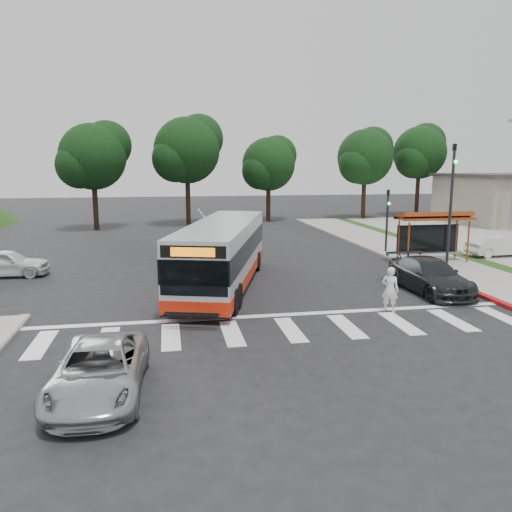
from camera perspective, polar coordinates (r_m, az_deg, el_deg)
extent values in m
plane|color=black|center=(21.77, 0.75, -4.26)|extent=(140.00, 140.00, 0.00)
cube|color=gray|center=(32.83, 17.17, 0.35)|extent=(4.00, 40.00, 0.12)
cube|color=#9E9991|center=(31.96, 13.98, 0.28)|extent=(0.30, 40.00, 0.15)
cube|color=maroon|center=(23.40, 24.00, -3.94)|extent=(0.32, 6.00, 0.15)
cube|color=silver|center=(17.09, 3.97, -8.39)|extent=(18.00, 2.60, 0.01)
cylinder|color=#8E3A17|center=(28.57, 17.02, 1.39)|extent=(0.10, 0.10, 2.30)
cylinder|color=#8E3A17|center=(30.38, 23.07, 1.53)|extent=(0.10, 0.10, 2.30)
cylinder|color=#8E3A17|center=(29.63, 15.97, 1.75)|extent=(0.10, 0.10, 2.30)
cylinder|color=#8E3A17|center=(31.38, 21.88, 1.86)|extent=(0.10, 0.10, 2.30)
cube|color=#8E3A17|center=(29.79, 19.72, 4.11)|extent=(4.20, 1.60, 0.12)
cube|color=#8E3A17|center=(29.82, 19.69, 4.41)|extent=(4.20, 1.32, 0.51)
cube|color=black|center=(30.46, 19.02, 1.91)|extent=(3.80, 0.06, 1.60)
cube|color=gray|center=(30.05, 19.49, 0.32)|extent=(3.60, 0.40, 0.08)
cylinder|color=black|center=(26.12, 21.32, 4.72)|extent=(0.14, 0.14, 6.50)
imported|color=black|center=(26.03, 21.72, 10.75)|extent=(0.16, 0.20, 1.00)
sphere|color=#19E533|center=(25.88, 21.88, 9.97)|extent=(0.18, 0.18, 0.18)
cylinder|color=black|center=(32.39, 14.74, 3.82)|extent=(0.14, 0.14, 4.00)
imported|color=black|center=(32.26, 14.86, 6.46)|extent=(0.16, 0.20, 1.00)
sphere|color=#19E533|center=(32.12, 14.97, 5.82)|extent=(0.18, 0.18, 0.18)
cylinder|color=black|center=(52.73, 12.19, 6.64)|extent=(0.44, 0.44, 4.40)
sphere|color=black|center=(52.64, 12.36, 10.98)|extent=(5.60, 5.60, 5.60)
sphere|color=black|center=(53.88, 13.18, 12.00)|extent=(4.20, 4.20, 4.20)
sphere|color=black|center=(51.62, 11.61, 10.25)|extent=(3.92, 3.92, 3.92)
cylinder|color=black|center=(57.52, 17.95, 6.78)|extent=(0.44, 0.44, 4.84)
sphere|color=black|center=(57.45, 18.19, 11.16)|extent=(5.60, 5.60, 5.60)
sphere|color=black|center=(58.76, 18.84, 12.17)|extent=(4.20, 4.20, 4.20)
sphere|color=black|center=(56.36, 17.60, 10.43)|extent=(3.92, 3.92, 3.92)
cylinder|color=black|center=(46.83, -7.78, 6.48)|extent=(0.44, 0.44, 4.84)
sphere|color=black|center=(46.75, -7.91, 11.87)|extent=(6.00, 6.00, 6.00)
sphere|color=black|center=(47.75, -6.51, 13.19)|extent=(4.50, 4.50, 4.50)
sphere|color=black|center=(45.95, -9.18, 10.91)|extent=(4.20, 4.20, 4.20)
cylinder|color=black|center=(49.83, 1.41, 6.29)|extent=(0.44, 0.44, 3.96)
sphere|color=black|center=(49.70, 1.43, 10.44)|extent=(5.20, 5.20, 5.20)
sphere|color=black|center=(50.69, 2.43, 11.45)|extent=(3.90, 3.90, 3.90)
sphere|color=black|center=(48.89, 0.53, 9.70)|extent=(3.64, 3.64, 3.64)
cylinder|color=black|center=(45.20, -17.89, 5.67)|extent=(0.44, 0.44, 4.40)
sphere|color=black|center=(45.09, -18.17, 10.74)|extent=(5.60, 5.60, 5.60)
sphere|color=black|center=(45.81, -16.68, 12.05)|extent=(4.20, 4.20, 4.20)
sphere|color=black|center=(44.53, -19.51, 9.77)|extent=(3.92, 3.92, 3.92)
imported|color=white|center=(19.50, 15.08, -3.72)|extent=(0.76, 0.73, 1.74)
imported|color=black|center=(23.10, 19.24, -2.13)|extent=(2.23, 5.11, 1.46)
imported|color=#999C9E|center=(12.86, -17.47, -12.35)|extent=(2.27, 4.61, 1.26)
imported|color=silver|center=(27.78, -26.66, -0.72)|extent=(4.08, 1.73, 1.38)
imported|color=silver|center=(33.23, 25.90, 1.04)|extent=(3.85, 1.60, 1.24)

